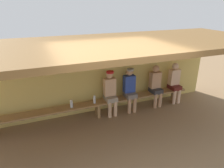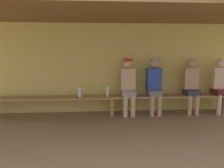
{
  "view_description": "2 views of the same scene",
  "coord_description": "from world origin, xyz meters",
  "px_view_note": "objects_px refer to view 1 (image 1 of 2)",
  "views": [
    {
      "loc": [
        -1.52,
        -3.45,
        3.12
      ],
      "look_at": [
        0.35,
        1.29,
        1.07
      ],
      "focal_mm": 32.28,
      "sensor_mm": 36.0,
      "label": 1
    },
    {
      "loc": [
        -0.43,
        -3.94,
        1.57
      ],
      "look_at": [
        0.0,
        1.42,
        0.77
      ],
      "focal_mm": 37.66,
      "sensor_mm": 36.0,
      "label": 2
    }
  ],
  "objects_px": {
    "player_in_red": "(175,81)",
    "water_bottle_green": "(71,104)",
    "bench": "(97,104)",
    "player_shirtless_tan": "(156,84)",
    "player_rightmost": "(130,88)",
    "water_bottle_blue": "(94,100)",
    "player_in_white": "(110,91)"
  },
  "relations": [
    {
      "from": "water_bottle_green",
      "to": "water_bottle_blue",
      "type": "xyz_separation_m",
      "value": [
        0.66,
        0.01,
        0.01
      ]
    },
    {
      "from": "player_rightmost",
      "to": "player_shirtless_tan",
      "type": "height_order",
      "value": "player_rightmost"
    },
    {
      "from": "bench",
      "to": "water_bottle_blue",
      "type": "distance_m",
      "value": 0.21
    },
    {
      "from": "player_shirtless_tan",
      "to": "player_in_red",
      "type": "height_order",
      "value": "same"
    },
    {
      "from": "player_rightmost",
      "to": "water_bottle_green",
      "type": "height_order",
      "value": "player_rightmost"
    },
    {
      "from": "player_in_white",
      "to": "player_rightmost",
      "type": "bearing_deg",
      "value": 0.0
    },
    {
      "from": "bench",
      "to": "player_rightmost",
      "type": "bearing_deg",
      "value": 0.2
    },
    {
      "from": "player_in_white",
      "to": "water_bottle_green",
      "type": "relative_size",
      "value": 6.02
    },
    {
      "from": "player_in_white",
      "to": "water_bottle_blue",
      "type": "bearing_deg",
      "value": -176.85
    },
    {
      "from": "player_rightmost",
      "to": "player_shirtless_tan",
      "type": "xyz_separation_m",
      "value": [
        0.92,
        -0.0,
        -0.02
      ]
    },
    {
      "from": "water_bottle_green",
      "to": "player_in_red",
      "type": "bearing_deg",
      "value": 0.58
    },
    {
      "from": "player_in_red",
      "to": "water_bottle_green",
      "type": "distance_m",
      "value": 3.44
    },
    {
      "from": "water_bottle_blue",
      "to": "bench",
      "type": "bearing_deg",
      "value": 14.0
    },
    {
      "from": "bench",
      "to": "player_shirtless_tan",
      "type": "distance_m",
      "value": 1.98
    },
    {
      "from": "bench",
      "to": "player_rightmost",
      "type": "xyz_separation_m",
      "value": [
        1.04,
        0.0,
        0.36
      ]
    },
    {
      "from": "player_in_white",
      "to": "water_bottle_green",
      "type": "bearing_deg",
      "value": -178.25
    },
    {
      "from": "player_shirtless_tan",
      "to": "player_in_red",
      "type": "xyz_separation_m",
      "value": [
        0.73,
        0.0,
        0.0
      ]
    },
    {
      "from": "player_shirtless_tan",
      "to": "player_rightmost",
      "type": "bearing_deg",
      "value": 179.97
    },
    {
      "from": "water_bottle_blue",
      "to": "player_rightmost",
      "type": "bearing_deg",
      "value": 1.38
    },
    {
      "from": "player_in_white",
      "to": "bench",
      "type": "bearing_deg",
      "value": -179.49
    },
    {
      "from": "player_shirtless_tan",
      "to": "player_in_white",
      "type": "height_order",
      "value": "player_in_white"
    },
    {
      "from": "bench",
      "to": "player_rightmost",
      "type": "distance_m",
      "value": 1.1
    },
    {
      "from": "player_in_red",
      "to": "water_bottle_blue",
      "type": "distance_m",
      "value": 2.79
    },
    {
      "from": "player_shirtless_tan",
      "to": "player_in_white",
      "type": "bearing_deg",
      "value": 179.98
    },
    {
      "from": "player_in_red",
      "to": "water_bottle_green",
      "type": "height_order",
      "value": "player_in_red"
    },
    {
      "from": "bench",
      "to": "player_rightmost",
      "type": "height_order",
      "value": "player_rightmost"
    },
    {
      "from": "player_in_white",
      "to": "water_bottle_green",
      "type": "xyz_separation_m",
      "value": [
        -1.15,
        -0.04,
        -0.18
      ]
    },
    {
      "from": "bench",
      "to": "water_bottle_green",
      "type": "xyz_separation_m",
      "value": [
        -0.75,
        -0.03,
        0.18
      ]
    },
    {
      "from": "player_in_red",
      "to": "water_bottle_green",
      "type": "relative_size",
      "value": 5.97
    },
    {
      "from": "bench",
      "to": "player_in_red",
      "type": "height_order",
      "value": "player_in_red"
    },
    {
      "from": "player_in_white",
      "to": "player_in_red",
      "type": "height_order",
      "value": "player_in_white"
    },
    {
      "from": "player_rightmost",
      "to": "player_shirtless_tan",
      "type": "distance_m",
      "value": 0.92
    }
  ]
}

